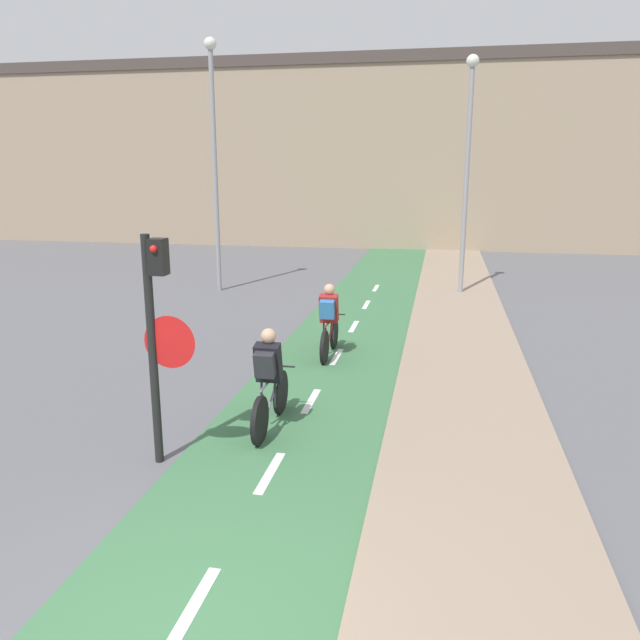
# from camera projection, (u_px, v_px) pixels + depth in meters

# --- Properties ---
(building_row_background) EXTENTS (60.00, 5.20, 8.71)m
(building_row_background) POSITION_uv_depth(u_px,v_px,m) (404.00, 154.00, 30.42)
(building_row_background) COLOR gray
(building_row_background) RESTS_ON ground_plane
(traffic_light_pole) EXTENTS (0.67, 0.25, 2.95)m
(traffic_light_pole) POSITION_uv_depth(u_px,v_px,m) (157.00, 325.00, 7.67)
(traffic_light_pole) COLOR black
(traffic_light_pole) RESTS_ON ground_plane
(street_lamp_far) EXTENTS (0.36, 0.36, 7.34)m
(street_lamp_far) POSITION_uv_depth(u_px,v_px,m) (214.00, 143.00, 18.39)
(street_lamp_far) COLOR gray
(street_lamp_far) RESTS_ON ground_plane
(street_lamp_sidewalk) EXTENTS (0.36, 0.36, 6.80)m
(street_lamp_sidewalk) POSITION_uv_depth(u_px,v_px,m) (468.00, 152.00, 17.98)
(street_lamp_sidewalk) COLOR gray
(street_lamp_sidewalk) RESTS_ON ground_plane
(cyclist_near) EXTENTS (0.46, 1.83, 1.52)m
(cyclist_near) POSITION_uv_depth(u_px,v_px,m) (269.00, 382.00, 8.95)
(cyclist_near) COLOR black
(cyclist_near) RESTS_ON ground_plane
(cyclist_far) EXTENTS (0.46, 1.77, 1.49)m
(cyclist_far) POSITION_uv_depth(u_px,v_px,m) (329.00, 322.00, 12.46)
(cyclist_far) COLOR black
(cyclist_far) RESTS_ON ground_plane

